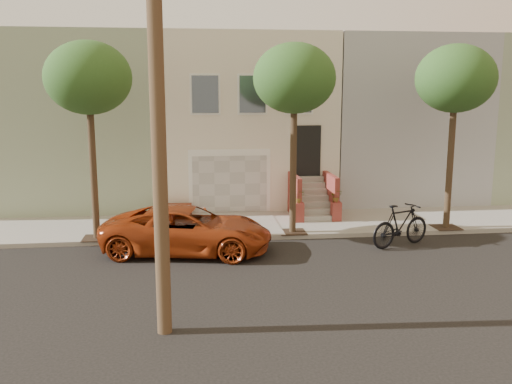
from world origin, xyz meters
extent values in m
plane|color=black|center=(0.00, 0.00, 0.00)|extent=(90.00, 90.00, 0.00)
cube|color=gray|center=(0.00, 5.35, 0.07)|extent=(40.00, 3.70, 0.15)
cube|color=beige|center=(0.00, 11.20, 3.65)|extent=(7.00, 8.00, 7.00)
cube|color=gray|center=(-6.80, 11.20, 3.65)|extent=(6.50, 8.00, 7.00)
cube|color=#9DA0A5|center=(6.80, 11.20, 3.65)|extent=(6.50, 8.00, 7.00)
cube|color=white|center=(-0.90, 7.22, 1.40)|extent=(3.20, 0.12, 2.50)
cube|color=#BABAB5|center=(-0.90, 7.16, 1.30)|extent=(2.90, 0.06, 2.20)
cube|color=gray|center=(-0.90, 5.35, 0.16)|extent=(3.20, 3.70, 0.02)
cube|color=brown|center=(-3.10, 6.90, 0.37)|extent=(1.40, 0.45, 0.44)
cube|color=black|center=(2.20, 7.17, 2.55)|extent=(1.00, 0.06, 2.00)
cube|color=#3F4751|center=(-1.80, 7.17, 4.75)|extent=(1.00, 0.06, 1.40)
cube|color=white|center=(-1.80, 7.19, 4.75)|extent=(1.15, 0.05, 1.55)
cube|color=#3F4751|center=(0.00, 7.17, 4.75)|extent=(1.00, 0.06, 1.40)
cube|color=white|center=(0.00, 7.19, 4.75)|extent=(1.15, 0.05, 1.55)
cube|color=#3F4751|center=(1.80, 7.17, 4.75)|extent=(1.00, 0.06, 1.40)
cube|color=white|center=(1.80, 7.19, 4.75)|extent=(1.15, 0.05, 1.55)
cube|color=gray|center=(2.20, 5.38, 0.25)|extent=(1.20, 0.28, 0.20)
cube|color=gray|center=(2.20, 5.66, 0.45)|extent=(1.20, 0.28, 0.20)
cube|color=gray|center=(2.20, 5.94, 0.65)|extent=(1.20, 0.28, 0.20)
cube|color=gray|center=(2.20, 6.22, 0.85)|extent=(1.20, 0.28, 0.20)
cube|color=gray|center=(2.20, 6.50, 1.05)|extent=(1.20, 0.28, 0.20)
cube|color=gray|center=(2.20, 6.78, 1.25)|extent=(1.20, 0.28, 0.20)
cube|color=gray|center=(2.20, 7.06, 1.45)|extent=(1.20, 0.28, 0.20)
cube|color=maroon|center=(1.50, 6.22, 0.95)|extent=(0.18, 1.96, 1.60)
cube|color=maroon|center=(2.90, 6.22, 0.95)|extent=(0.18, 1.96, 1.60)
cube|color=maroon|center=(1.50, 5.34, 0.50)|extent=(0.35, 0.35, 0.70)
imported|color=#244A1A|center=(1.50, 5.34, 1.07)|extent=(0.40, 0.35, 0.45)
cube|color=maroon|center=(2.90, 5.34, 0.50)|extent=(0.35, 0.35, 0.70)
imported|color=#244A1A|center=(2.90, 5.34, 1.07)|extent=(0.41, 0.35, 0.45)
cube|color=#2D2116|center=(-5.50, 3.90, 0.15)|extent=(0.90, 0.90, 0.02)
cylinder|color=#322416|center=(-5.50, 3.90, 2.25)|extent=(0.22, 0.22, 4.20)
ellipsoid|color=#244A1A|center=(-5.50, 3.90, 5.30)|extent=(2.70, 2.57, 2.29)
cube|color=#2D2116|center=(1.00, 3.90, 0.15)|extent=(0.90, 0.90, 0.02)
cylinder|color=#322416|center=(1.00, 3.90, 2.25)|extent=(0.22, 0.22, 4.20)
ellipsoid|color=#244A1A|center=(1.00, 3.90, 5.30)|extent=(2.70, 2.57, 2.29)
cube|color=#2D2116|center=(6.50, 3.90, 0.15)|extent=(0.90, 0.90, 0.02)
cylinder|color=#322416|center=(6.50, 3.90, 2.25)|extent=(0.22, 0.22, 4.20)
ellipsoid|color=#244A1A|center=(6.50, 3.90, 5.30)|extent=(2.70, 2.57, 2.29)
cylinder|color=#4B3922|center=(-3.00, -3.20, 5.00)|extent=(0.30, 0.30, 10.00)
imported|color=#90300F|center=(-2.54, 2.42, 0.71)|extent=(5.48, 3.24, 1.43)
imported|color=black|center=(4.21, 2.32, 0.69)|extent=(2.37, 1.50, 1.38)
camera|label=1|loc=(-2.38, -14.07, 4.98)|focal=38.74mm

